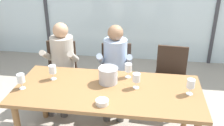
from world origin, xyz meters
name	(u,v)px	position (x,y,z in m)	size (l,w,h in m)	color
ground	(118,97)	(0.00, 1.00, 0.00)	(14.00, 14.00, 0.00)	#9E9384
dining_table	(108,95)	(0.00, 0.00, 0.65)	(2.05, 0.91, 0.73)	olive
chair_near_curtain	(61,67)	(-0.82, 0.85, 0.52)	(0.49, 0.49, 0.89)	#332319
chair_left_of_center	(116,70)	(-0.02, 0.87, 0.52)	(0.48, 0.48, 0.89)	#332319
chair_center	(171,73)	(0.76, 0.88, 0.52)	(0.47, 0.47, 0.89)	#332319
person_beige_jumper	(61,60)	(-0.77, 0.73, 0.70)	(0.46, 0.61, 1.21)	#B7AD9E
person_pale_blue_shirt	(115,64)	(-0.01, 0.73, 0.70)	(0.48, 0.63, 1.21)	#9EB2D1
ice_bucket_primary	(108,75)	(-0.01, 0.14, 0.82)	(0.22, 0.22, 0.19)	#B7B7BC
tasting_bowl	(102,102)	(-0.01, -0.30, 0.75)	(0.13, 0.13, 0.05)	silver
wine_glass_by_left_taster	(53,70)	(-0.66, 0.13, 0.85)	(0.08, 0.08, 0.17)	silver
wine_glass_near_bucket	(136,78)	(0.31, 0.07, 0.85)	(0.08, 0.08, 0.17)	silver
wine_glass_center_pour	(128,68)	(0.20, 0.30, 0.85)	(0.08, 0.08, 0.17)	silver
wine_glass_by_right_taster	(21,79)	(-0.93, -0.12, 0.85)	(0.08, 0.08, 0.17)	silver
wine_glass_spare_empty	(191,84)	(0.88, 0.01, 0.85)	(0.08, 0.08, 0.17)	silver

